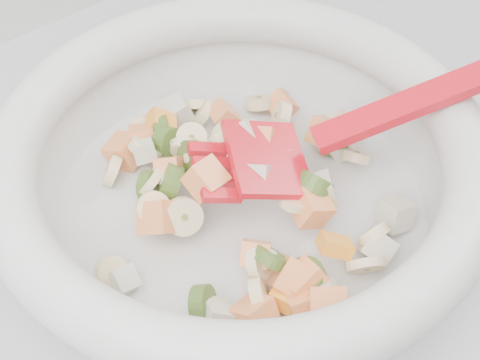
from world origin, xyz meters
TOP-DOWN VIEW (x-y plane):
  - mixing_bowl at (0.10, 1.42)m, footprint 0.42×0.35m

SIDE VIEW (x-z plane):
  - mixing_bowl at x=0.10m, z-range 0.88..1.02m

